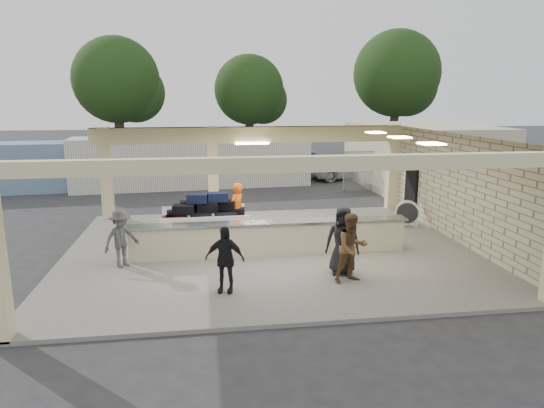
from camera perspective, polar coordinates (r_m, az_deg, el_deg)
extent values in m
plane|color=#2A2A2D|center=(14.83, -0.48, -5.65)|extent=(120.00, 120.00, 0.00)
cube|color=#65625E|center=(14.82, -0.48, -5.46)|extent=(12.00, 10.00, 0.10)
cube|color=beige|center=(14.14, -0.51, 7.96)|extent=(12.00, 10.00, 0.02)
cube|color=#C0B996|center=(16.30, 20.91, 1.52)|extent=(0.02, 10.00, 3.50)
cube|color=black|center=(19.19, 16.04, 1.58)|extent=(0.10, 0.95, 2.10)
cube|color=beige|center=(18.87, -2.45, 8.16)|extent=(12.00, 0.50, 0.60)
cube|color=beige|center=(9.40, 3.46, 4.74)|extent=(12.00, 0.30, 0.30)
cube|color=beige|center=(19.28, -18.94, 3.40)|extent=(0.40, 0.40, 3.50)
cube|color=beige|center=(18.94, -6.94, 3.83)|extent=(0.40, 0.40, 3.50)
cube|color=beige|center=(20.48, 13.98, 4.20)|extent=(0.40, 0.40, 3.50)
cube|color=white|center=(18.65, -2.37, 7.13)|extent=(1.30, 0.12, 0.06)
cube|color=#FFEABF|center=(16.52, 12.09, 8.23)|extent=(0.55, 0.55, 0.04)
cube|color=#FFEABF|center=(14.67, 14.78, 7.60)|extent=(0.55, 0.55, 0.04)
cube|color=#FFEABF|center=(12.85, 18.23, 6.75)|extent=(0.55, 0.55, 0.04)
cube|color=beige|center=(14.20, -0.21, -4.16)|extent=(8.00, 0.50, 0.90)
cube|color=#B7B7BC|center=(14.06, -0.22, -2.20)|extent=(8.20, 0.58, 0.06)
cube|color=white|center=(15.42, -7.90, -2.17)|extent=(2.73, 1.68, 0.13)
cylinder|color=black|center=(14.97, -11.92, -4.48)|extent=(0.14, 0.43, 0.43)
cylinder|color=black|center=(16.11, -11.76, -3.27)|extent=(0.14, 0.43, 0.43)
cylinder|color=black|center=(15.02, -3.65, -4.18)|extent=(0.14, 0.43, 0.43)
cylinder|color=black|center=(16.16, -4.09, -2.98)|extent=(0.14, 0.43, 0.43)
cube|color=white|center=(16.15, -8.01, -0.72)|extent=(2.70, 0.12, 0.32)
cube|color=white|center=(14.58, -7.83, -2.15)|extent=(2.70, 0.12, 0.32)
cube|color=black|center=(15.06, -11.17, -1.84)|extent=(0.63, 0.42, 0.28)
cube|color=black|center=(15.05, -8.29, -1.74)|extent=(0.63, 0.42, 0.28)
cube|color=black|center=(15.08, -5.42, -1.63)|extent=(0.63, 0.42, 0.28)
cube|color=black|center=(15.68, -11.11, -1.26)|extent=(0.63, 0.42, 0.28)
cube|color=black|center=(15.68, -8.35, -1.17)|extent=(0.63, 0.42, 0.28)
cube|color=black|center=(15.71, -5.60, -1.07)|extent=(0.63, 0.42, 0.28)
cube|color=black|center=(15.09, -10.39, -0.64)|extent=(0.63, 0.42, 0.28)
cube|color=black|center=(15.30, -7.55, -0.36)|extent=(0.63, 0.42, 0.28)
cube|color=black|center=(15.54, -5.59, -0.11)|extent=(0.63, 0.42, 0.28)
cube|color=black|center=(15.61, -9.57, -0.17)|extent=(0.63, 0.42, 0.28)
cube|color=black|center=(15.23, -8.80, 0.67)|extent=(0.63, 0.42, 0.28)
cube|color=black|center=(15.36, -6.39, 0.83)|extent=(0.63, 0.42, 0.28)
cube|color=#590F0C|center=(14.96, -11.59, -1.96)|extent=(0.63, 0.42, 0.28)
cube|color=black|center=(15.73, -4.42, -1.02)|extent=(0.63, 0.42, 0.28)
cube|color=black|center=(15.72, -8.00, -0.03)|extent=(0.63, 0.42, 0.28)
cylinder|color=white|center=(17.88, 15.62, -0.94)|extent=(0.88, 0.58, 0.84)
cylinder|color=black|center=(17.88, 15.62, -0.94)|extent=(0.81, 0.58, 0.74)
cube|color=white|center=(17.86, 14.73, -2.13)|extent=(0.06, 0.46, 0.28)
cube|color=white|center=(18.08, 16.36, -2.05)|extent=(0.06, 0.46, 0.28)
imported|color=#FF5B0D|center=(15.77, -4.18, -0.77)|extent=(0.70, 0.75, 1.82)
imported|color=brown|center=(12.17, 9.38, -5.12)|extent=(0.91, 0.57, 1.74)
imported|color=black|center=(11.47, -5.58, -6.49)|extent=(0.99, 0.57, 1.59)
imported|color=#49494E|center=(13.68, -17.31, -3.89)|extent=(1.02, 0.92, 1.58)
imported|color=black|center=(12.65, 8.30, -4.28)|extent=(0.94, 0.60, 1.79)
imported|color=silver|center=(28.60, 8.70, 4.41)|extent=(5.20, 3.59, 1.35)
imported|color=silver|center=(30.31, 19.78, 4.28)|extent=(4.61, 2.71, 1.37)
imported|color=black|center=(30.74, 4.22, 5.10)|extent=(4.42, 2.71, 1.39)
cube|color=white|center=(25.77, -9.24, 4.94)|extent=(12.27, 3.38, 2.63)
cube|color=#6C8FAD|center=(27.39, -29.16, 3.75)|extent=(9.44, 2.93, 2.42)
cylinder|color=gray|center=(24.25, 8.42, 3.76)|extent=(0.06, 0.06, 2.00)
cylinder|color=gray|center=(24.89, 12.85, 3.81)|extent=(0.06, 0.06, 2.00)
cylinder|color=gray|center=(25.68, 17.03, 3.83)|extent=(0.06, 0.06, 2.00)
cylinder|color=gray|center=(26.59, 20.95, 3.83)|extent=(0.06, 0.06, 2.00)
cylinder|color=gray|center=(27.61, 24.59, 3.81)|extent=(0.06, 0.06, 2.00)
cylinder|color=gray|center=(28.74, 27.96, 3.79)|extent=(0.06, 0.06, 2.00)
cube|color=gray|center=(26.59, 20.95, 3.83)|extent=(12.00, 0.02, 2.00)
cylinder|color=gray|center=(26.47, 21.12, 5.97)|extent=(12.00, 0.05, 0.05)
cylinder|color=#382619|center=(38.54, -17.49, 8.38)|extent=(0.70, 0.70, 4.50)
sphere|color=black|center=(38.48, -17.85, 13.72)|extent=(6.30, 6.30, 6.30)
sphere|color=black|center=(38.89, -15.83, 12.50)|extent=(4.50, 4.50, 4.50)
cylinder|color=#382619|center=(40.25, -2.66, 8.72)|extent=(0.70, 0.70, 4.00)
sphere|color=black|center=(40.17, -2.70, 13.28)|extent=(5.60, 5.60, 5.60)
sphere|color=black|center=(40.89, -1.06, 12.16)|extent=(4.00, 4.00, 4.00)
cylinder|color=#382619|center=(42.14, 14.16, 9.21)|extent=(0.70, 0.70, 5.00)
sphere|color=black|center=(42.13, 14.46, 14.65)|extent=(7.00, 7.00, 7.00)
sphere|color=black|center=(43.11, 15.59, 13.20)|extent=(5.00, 5.00, 5.00)
cube|color=beige|center=(26.71, 17.19, 5.43)|extent=(6.00, 8.00, 3.20)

